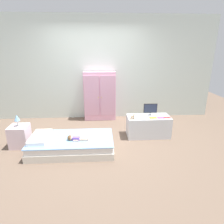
{
  "coord_description": "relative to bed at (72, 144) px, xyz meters",
  "views": [
    {
      "loc": [
        0.13,
        -3.67,
        1.9
      ],
      "look_at": [
        0.36,
        0.29,
        0.56
      ],
      "focal_mm": 30.9,
      "sensor_mm": 36.0,
      "label": 1
    }
  ],
  "objects": [
    {
      "name": "table_lamp",
      "position": [
        -1.06,
        0.24,
        0.47
      ],
      "size": [
        0.11,
        0.11,
        0.23
      ],
      "color": "#B7B2AD",
      "rests_on": "nightstand"
    },
    {
      "name": "rocking_horse_toy",
      "position": [
        1.24,
        0.42,
        0.39
      ],
      "size": [
        0.1,
        0.04,
        0.12
      ],
      "color": "#8E6642",
      "rests_on": "tv_stand"
    },
    {
      "name": "doll",
      "position": [
        0.06,
        -0.09,
        0.17
      ],
      "size": [
        0.39,
        0.14,
        0.1
      ],
      "color": "#6B4CB2",
      "rests_on": "bed"
    },
    {
      "name": "book_purple",
      "position": [
        1.84,
        0.47,
        0.33
      ],
      "size": [
        0.13,
        0.1,
        0.01
      ],
      "primitive_type": "cube",
      "color": "#8E51B2",
      "rests_on": "tv_stand"
    },
    {
      "name": "book_yellow",
      "position": [
        1.68,
        0.47,
        0.34
      ],
      "size": [
        0.15,
        0.09,
        0.02
      ],
      "primitive_type": "cube",
      "color": "gold",
      "rests_on": "tv_stand"
    },
    {
      "name": "book_red",
      "position": [
        1.98,
        0.47,
        0.33
      ],
      "size": [
        0.14,
        0.09,
        0.01
      ],
      "primitive_type": "cube",
      "color": "#CC3838",
      "rests_on": "tv_stand"
    },
    {
      "name": "ground_plane",
      "position": [
        0.44,
        0.32,
        -0.14
      ],
      "size": [
        10.0,
        10.0,
        0.02
      ],
      "primitive_type": "cube",
      "color": "brown"
    },
    {
      "name": "wardrobe",
      "position": [
        0.54,
        1.71,
        0.52
      ],
      "size": [
        0.84,
        0.31,
        1.3
      ],
      "color": "#EFADCC",
      "rests_on": "ground_plane"
    },
    {
      "name": "nightstand",
      "position": [
        -1.06,
        0.24,
        0.09
      ],
      "size": [
        0.35,
        0.35,
        0.44
      ],
      "primitive_type": "cube",
      "color": "silver",
      "rests_on": "ground_plane"
    },
    {
      "name": "back_wall",
      "position": [
        0.44,
        1.89,
        1.22
      ],
      "size": [
        6.4,
        0.05,
        2.7
      ],
      "primitive_type": "cube",
      "color": "silver",
      "rests_on": "ground_plane"
    },
    {
      "name": "bed",
      "position": [
        0.0,
        0.0,
        0.0
      ],
      "size": [
        1.57,
        0.85,
        0.26
      ],
      "color": "silver",
      "rests_on": "ground_plane"
    },
    {
      "name": "tv_stand",
      "position": [
        1.61,
        0.57,
        0.1
      ],
      "size": [
        0.93,
        0.45,
        0.46
      ],
      "primitive_type": "cube",
      "color": "silver",
      "rests_on": "ground_plane"
    },
    {
      "name": "pillow",
      "position": [
        -0.58,
        -0.0,
        0.17
      ],
      "size": [
        0.32,
        0.61,
        0.07
      ],
      "primitive_type": "cube",
      "color": "white",
      "rests_on": "bed"
    },
    {
      "name": "tv_monitor",
      "position": [
        1.66,
        0.64,
        0.48
      ],
      "size": [
        0.3,
        0.1,
        0.27
      ],
      "color": "#99999E",
      "rests_on": "tv_stand"
    }
  ]
}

